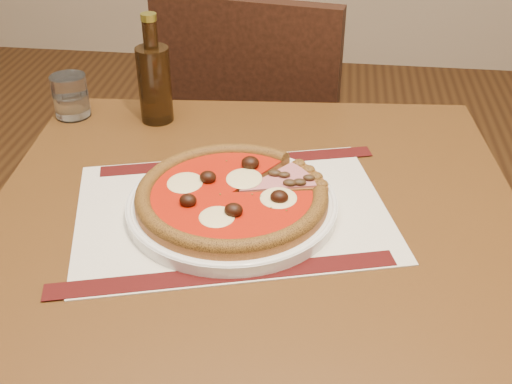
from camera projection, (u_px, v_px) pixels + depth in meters
table at (254, 270)px, 1.00m from camera, size 0.87×0.87×0.75m
chair_far at (258, 139)px, 1.64m from camera, size 0.49×0.49×0.90m
placemat at (232, 211)px, 0.95m from camera, size 0.53×0.44×0.00m
plate at (232, 206)px, 0.95m from camera, size 0.31×0.31×0.02m
pizza at (232, 194)px, 0.94m from camera, size 0.28×0.28×0.04m
ham_slice at (286, 178)px, 0.98m from camera, size 0.13×0.11×0.02m
water_glass at (71, 96)px, 1.20m from camera, size 0.08×0.08×0.08m
bottle at (154, 80)px, 1.17m from camera, size 0.06×0.06×0.20m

